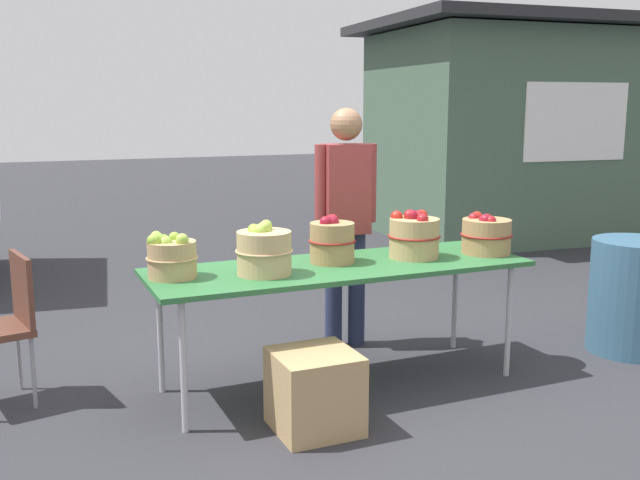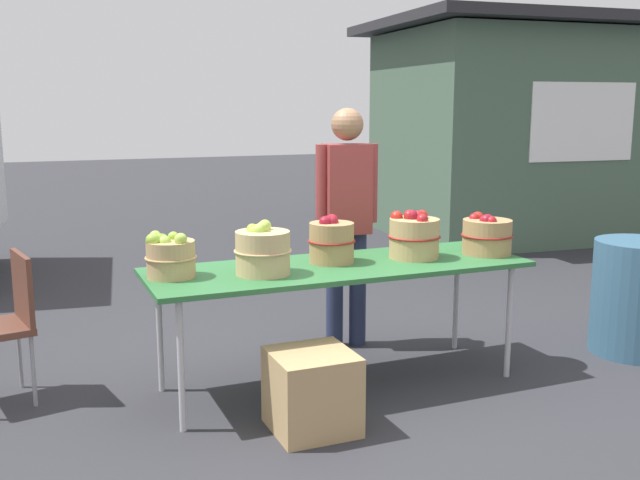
{
  "view_description": "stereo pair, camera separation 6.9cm",
  "coord_description": "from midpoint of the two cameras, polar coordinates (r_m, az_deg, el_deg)",
  "views": [
    {
      "loc": [
        -1.81,
        -3.9,
        1.69
      ],
      "look_at": [
        0.0,
        0.3,
        0.85
      ],
      "focal_mm": 41.21,
      "sensor_mm": 36.0,
      "label": 1
    },
    {
      "loc": [
        -1.75,
        -3.92,
        1.69
      ],
      "look_at": [
        0.0,
        0.3,
        0.85
      ],
      "focal_mm": 41.21,
      "sensor_mm": 36.0,
      "label": 2
    }
  ],
  "objects": [
    {
      "name": "market_table",
      "position": [
        4.41,
        1.1,
        -2.44
      ],
      "size": [
        2.3,
        0.76,
        0.75
      ],
      "color": "#2D6B38",
      "rests_on": "ground"
    },
    {
      "name": "trash_barrel",
      "position": [
        5.52,
        22.88,
        -4.03
      ],
      "size": [
        0.6,
        0.6,
        0.78
      ],
      "primitive_type": "cylinder",
      "color": "#335972",
      "rests_on": "ground"
    },
    {
      "name": "folding_chair",
      "position": [
        4.56,
        -23.75,
        -5.52
      ],
      "size": [
        0.47,
        0.47,
        0.86
      ],
      "rotation": [
        0.0,
        0.0,
        4.92
      ],
      "color": "brown",
      "rests_on": "ground"
    },
    {
      "name": "produce_crate",
      "position": [
        3.94,
        -0.95,
        -11.66
      ],
      "size": [
        0.42,
        0.42,
        0.42
      ],
      "primitive_type": "cube",
      "color": "tan",
      "rests_on": "ground"
    },
    {
      "name": "food_kiosk",
      "position": [
        9.98,
        13.94,
        8.37
      ],
      "size": [
        3.7,
        3.15,
        2.74
      ],
      "rotation": [
        0.0,
        0.0,
        -0.07
      ],
      "color": "#47604C",
      "rests_on": "ground"
    },
    {
      "name": "apple_basket_red_1",
      "position": [
        4.61,
        6.89,
        0.31
      ],
      "size": [
        0.33,
        0.33,
        0.3
      ],
      "color": "tan",
      "rests_on": "market_table"
    },
    {
      "name": "apple_basket_green_0",
      "position": [
        4.14,
        -11.96,
        -1.28
      ],
      "size": [
        0.29,
        0.29,
        0.26
      ],
      "color": "tan",
      "rests_on": "market_table"
    },
    {
      "name": "apple_basket_red_0",
      "position": [
        4.44,
        0.49,
        -0.07
      ],
      "size": [
        0.29,
        0.29,
        0.29
      ],
      "color": "#A87F51",
      "rests_on": "market_table"
    },
    {
      "name": "vendor_adult",
      "position": [
        5.09,
        1.61,
        2.45
      ],
      "size": [
        0.44,
        0.26,
        1.67
      ],
      "rotation": [
        0.0,
        0.0,
        3.01
      ],
      "color": "#262D4C",
      "rests_on": "ground"
    },
    {
      "name": "apple_basket_red_2",
      "position": [
        4.83,
        12.37,
        0.4
      ],
      "size": [
        0.33,
        0.33,
        0.26
      ],
      "color": "#A87F51",
      "rests_on": "market_table"
    },
    {
      "name": "ground_plane",
      "position": [
        4.62,
        1.07,
        -11.06
      ],
      "size": [
        40.0,
        40.0,
        0.0
      ],
      "primitive_type": "plane",
      "color": "#2D2D33"
    },
    {
      "name": "apple_basket_green_1",
      "position": [
        4.14,
        -4.86,
        -0.83
      ],
      "size": [
        0.33,
        0.33,
        0.3
      ],
      "color": "tan",
      "rests_on": "market_table"
    }
  ]
}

